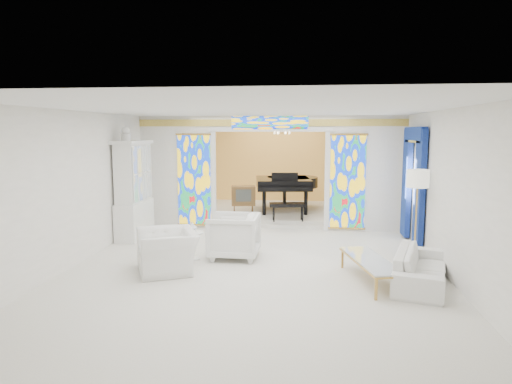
# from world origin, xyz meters

# --- Properties ---
(floor) EXTENTS (12.00, 12.00, 0.00)m
(floor) POSITION_xyz_m (0.00, 0.00, 0.00)
(floor) COLOR silver
(floor) RESTS_ON ground
(ceiling) EXTENTS (7.00, 12.00, 0.02)m
(ceiling) POSITION_xyz_m (0.00, 0.00, 3.00)
(ceiling) COLOR white
(ceiling) RESTS_ON wall_back
(wall_back) EXTENTS (7.00, 0.02, 3.00)m
(wall_back) POSITION_xyz_m (0.00, 6.00, 1.50)
(wall_back) COLOR silver
(wall_back) RESTS_ON floor
(wall_front) EXTENTS (7.00, 0.02, 3.00)m
(wall_front) POSITION_xyz_m (0.00, -6.00, 1.50)
(wall_front) COLOR silver
(wall_front) RESTS_ON floor
(wall_left) EXTENTS (0.02, 12.00, 3.00)m
(wall_left) POSITION_xyz_m (-3.50, 0.00, 1.50)
(wall_left) COLOR silver
(wall_left) RESTS_ON floor
(wall_right) EXTENTS (0.02, 12.00, 3.00)m
(wall_right) POSITION_xyz_m (3.50, 0.00, 1.50)
(wall_right) COLOR silver
(wall_right) RESTS_ON floor
(partition_wall) EXTENTS (7.00, 0.22, 3.00)m
(partition_wall) POSITION_xyz_m (0.00, 2.00, 1.65)
(partition_wall) COLOR silver
(partition_wall) RESTS_ON floor
(stained_glass_left) EXTENTS (0.90, 0.04, 2.40)m
(stained_glass_left) POSITION_xyz_m (-2.03, 1.89, 1.30)
(stained_glass_left) COLOR gold
(stained_glass_left) RESTS_ON partition_wall
(stained_glass_right) EXTENTS (0.90, 0.04, 2.40)m
(stained_glass_right) POSITION_xyz_m (2.03, 1.89, 1.30)
(stained_glass_right) COLOR gold
(stained_glass_right) RESTS_ON partition_wall
(stained_glass_transom) EXTENTS (2.00, 0.04, 0.34)m
(stained_glass_transom) POSITION_xyz_m (0.00, 1.89, 2.82)
(stained_glass_transom) COLOR gold
(stained_glass_transom) RESTS_ON partition_wall
(alcove_platform) EXTENTS (6.80, 3.80, 0.18)m
(alcove_platform) POSITION_xyz_m (0.00, 4.10, 0.09)
(alcove_platform) COLOR silver
(alcove_platform) RESTS_ON floor
(gold_curtain_back) EXTENTS (6.70, 0.10, 2.90)m
(gold_curtain_back) POSITION_xyz_m (0.00, 5.88, 1.50)
(gold_curtain_back) COLOR gold
(gold_curtain_back) RESTS_ON wall_back
(chandelier) EXTENTS (0.48, 0.48, 0.30)m
(chandelier) POSITION_xyz_m (0.20, 4.00, 2.55)
(chandelier) COLOR #B98D40
(chandelier) RESTS_ON ceiling
(blue_drapes) EXTENTS (0.14, 1.85, 2.65)m
(blue_drapes) POSITION_xyz_m (3.40, 0.70, 1.58)
(blue_drapes) COLOR navy
(blue_drapes) RESTS_ON wall_right
(china_cabinet) EXTENTS (0.56, 1.46, 2.72)m
(china_cabinet) POSITION_xyz_m (-3.22, 0.60, 1.17)
(china_cabinet) COLOR white
(china_cabinet) RESTS_ON floor
(armchair_left) EXTENTS (1.43, 1.50, 0.77)m
(armchair_left) POSITION_xyz_m (-1.59, -1.96, 0.38)
(armchair_left) COLOR white
(armchair_left) RESTS_ON floor
(armchair_right) EXTENTS (1.03, 1.00, 0.92)m
(armchair_right) POSITION_xyz_m (-0.50, -0.93, 0.46)
(armchair_right) COLOR white
(armchair_right) RESTS_ON floor
(sofa) EXTENTS (1.33, 2.16, 0.59)m
(sofa) POSITION_xyz_m (2.95, -2.19, 0.30)
(sofa) COLOR white
(sofa) RESTS_ON floor
(side_table) EXTENTS (0.49, 0.49, 0.57)m
(side_table) POSITION_xyz_m (-1.32, -1.16, 0.38)
(side_table) COLOR white
(side_table) RESTS_ON floor
(vase) EXTENTS (0.26, 0.26, 0.21)m
(vase) POSITION_xyz_m (-1.32, -1.16, 0.68)
(vase) COLOR white
(vase) RESTS_ON side_table
(coffee_table) EXTENTS (0.96, 1.89, 0.40)m
(coffee_table) POSITION_xyz_m (2.10, -2.18, 0.37)
(coffee_table) COLOR silver
(coffee_table) RESTS_ON floor
(floor_lamp) EXTENTS (0.55, 0.55, 1.84)m
(floor_lamp) POSITION_xyz_m (3.20, -0.60, 1.57)
(floor_lamp) COLOR #B98D40
(floor_lamp) RESTS_ON floor
(grand_piano) EXTENTS (2.08, 3.23, 1.22)m
(grand_piano) POSITION_xyz_m (0.38, 3.96, 1.00)
(grand_piano) COLOR black
(grand_piano) RESTS_ON alcove_platform
(tv_console) EXTENTS (0.77, 0.58, 0.81)m
(tv_console) POSITION_xyz_m (-0.89, 3.22, 0.71)
(tv_console) COLOR brown
(tv_console) RESTS_ON alcove_platform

